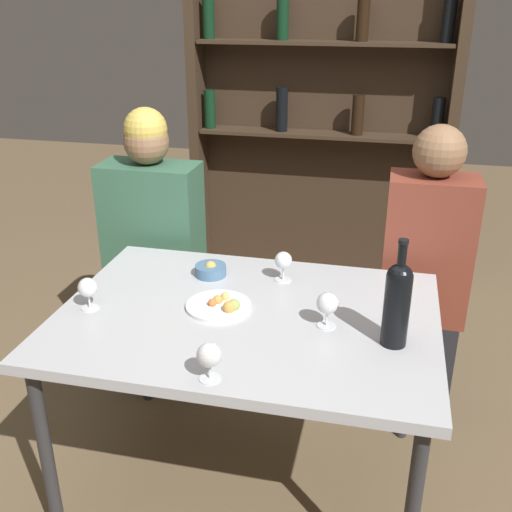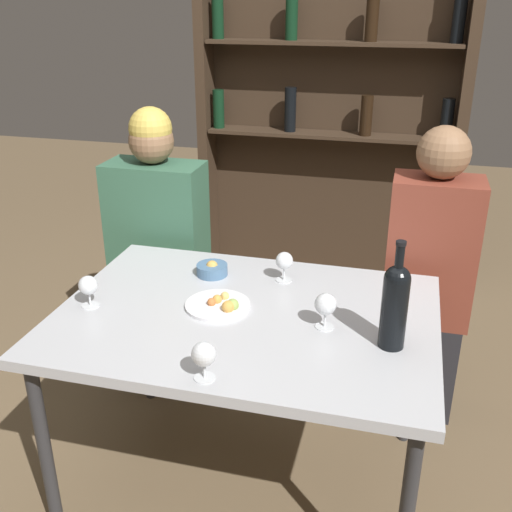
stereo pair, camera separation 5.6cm
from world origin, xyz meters
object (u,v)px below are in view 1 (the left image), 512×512
(wine_bottle, at_px, (397,300))
(wine_glass_1, at_px, (327,304))
(wine_glass_2, at_px, (88,289))
(snack_bowl, at_px, (211,270))
(wine_glass_0, at_px, (283,261))
(food_plate_0, at_px, (221,305))
(wine_glass_3, at_px, (209,356))
(seated_person_left, at_px, (155,256))
(seated_person_right, at_px, (423,283))

(wine_bottle, xyz_separation_m, wine_glass_1, (-0.21, 0.06, -0.07))
(wine_glass_2, bearing_deg, snack_bowl, 46.45)
(wine_glass_0, relative_size, snack_bowl, 0.97)
(food_plate_0, bearing_deg, wine_bottle, -9.69)
(wine_glass_3, height_order, snack_bowl, wine_glass_3)
(food_plate_0, distance_m, seated_person_left, 0.80)
(food_plate_0, xyz_separation_m, snack_bowl, (-0.11, 0.24, 0.01))
(wine_glass_3, xyz_separation_m, seated_person_right, (0.61, 1.02, -0.20))
(wine_glass_2, height_order, wine_glass_3, wine_glass_3)
(wine_glass_1, bearing_deg, wine_glass_3, -127.86)
(snack_bowl, distance_m, seated_person_left, 0.56)
(wine_bottle, height_order, wine_glass_2, wine_bottle)
(wine_glass_1, height_order, wine_glass_3, wine_glass_1)
(wine_glass_0, relative_size, food_plate_0, 0.51)
(wine_glass_3, bearing_deg, wine_bottle, 31.69)
(wine_glass_3, distance_m, snack_bowl, 0.67)
(snack_bowl, bearing_deg, wine_bottle, -26.38)
(wine_glass_0, xyz_separation_m, wine_glass_1, (0.20, -0.30, 0.00))
(wine_bottle, distance_m, wine_glass_0, 0.54)
(wine_glass_3, distance_m, seated_person_right, 1.20)
(wine_bottle, distance_m, wine_glass_1, 0.23)
(seated_person_right, bearing_deg, seated_person_left, -180.00)
(wine_glass_2, height_order, food_plate_0, wine_glass_2)
(wine_glass_0, xyz_separation_m, snack_bowl, (-0.27, -0.02, -0.05))
(seated_person_right, bearing_deg, wine_glass_1, -116.75)
(wine_bottle, height_order, seated_person_left, seated_person_left)
(seated_person_left, bearing_deg, food_plate_0, -51.44)
(wine_glass_2, relative_size, wine_glass_3, 0.98)
(wine_glass_0, bearing_deg, food_plate_0, -122.71)
(wine_bottle, relative_size, wine_glass_0, 3.01)
(wine_glass_1, distance_m, wine_glass_2, 0.79)
(wine_glass_1, distance_m, wine_glass_3, 0.45)
(seated_person_left, distance_m, seated_person_right, 1.18)
(wine_glass_1, relative_size, wine_glass_3, 1.05)
(wine_bottle, height_order, food_plate_0, wine_bottle)
(wine_glass_2, xyz_separation_m, snack_bowl, (0.32, 0.34, -0.05))
(wine_glass_0, distance_m, wine_glass_1, 0.36)
(wine_glass_0, height_order, seated_person_left, seated_person_left)
(seated_person_right, bearing_deg, food_plate_0, -138.35)
(wine_glass_3, height_order, seated_person_left, seated_person_left)
(wine_glass_3, distance_m, food_plate_0, 0.41)
(snack_bowl, bearing_deg, wine_glass_1, -30.76)
(food_plate_0, bearing_deg, wine_glass_2, -166.89)
(wine_bottle, relative_size, wine_glass_1, 2.87)
(wine_glass_2, bearing_deg, wine_glass_0, 31.02)
(wine_bottle, bearing_deg, snack_bowl, 153.62)
(wine_glass_2, xyz_separation_m, wine_glass_3, (0.51, -0.30, 0.00))
(wine_glass_1, bearing_deg, wine_glass_2, -175.68)
(food_plate_0, height_order, seated_person_right, seated_person_right)
(wine_bottle, relative_size, seated_person_left, 0.27)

